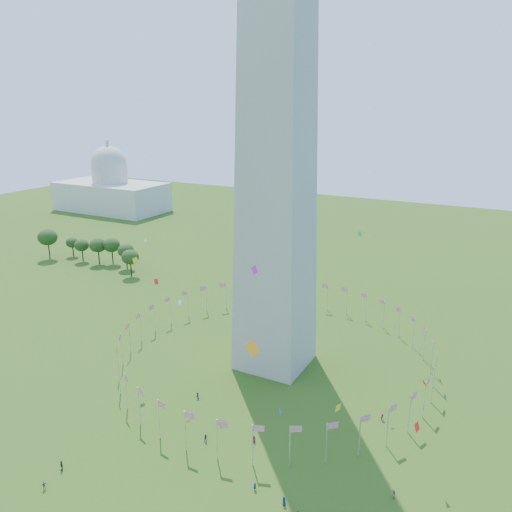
# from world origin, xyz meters

# --- Properties ---
(ground) EXTENTS (600.00, 600.00, 0.00)m
(ground) POSITION_xyz_m (0.00, 0.00, 0.00)
(ground) COLOR #2A4A11
(ground) RESTS_ON ground
(washington_monument) EXTENTS (16.80, 16.80, 169.00)m
(washington_monument) POSITION_xyz_m (0.00, 50.00, 84.50)
(washington_monument) COLOR #B1AC9D
(washington_monument) RESTS_ON ground
(flag_ring) EXTENTS (80.24, 80.24, 9.00)m
(flag_ring) POSITION_xyz_m (-0.00, 50.00, 4.50)
(flag_ring) COLOR silver
(flag_ring) RESTS_ON ground
(capitol_building) EXTENTS (70.00, 35.00, 46.00)m
(capitol_building) POSITION_xyz_m (-180.00, 180.00, 23.00)
(capitol_building) COLOR beige
(capitol_building) RESTS_ON ground
(crowd) EXTENTS (101.64, 77.43, 1.97)m
(crowd) POSITION_xyz_m (5.68, 1.50, 0.87)
(crowd) COLOR black
(crowd) RESTS_ON ground
(kites_aloft) EXTENTS (127.21, 75.92, 33.11)m
(kites_aloft) POSITION_xyz_m (8.01, 28.17, 20.53)
(kites_aloft) COLOR red
(kites_aloft) RESTS_ON ground
(tree_line_west) EXTENTS (56.03, 15.82, 13.10)m
(tree_line_west) POSITION_xyz_m (-106.56, 90.32, 5.59)
(tree_line_west) COLOR #2F531B
(tree_line_west) RESTS_ON ground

